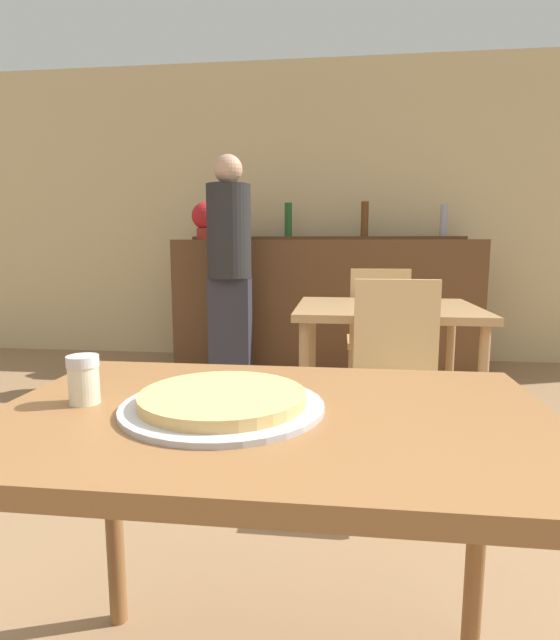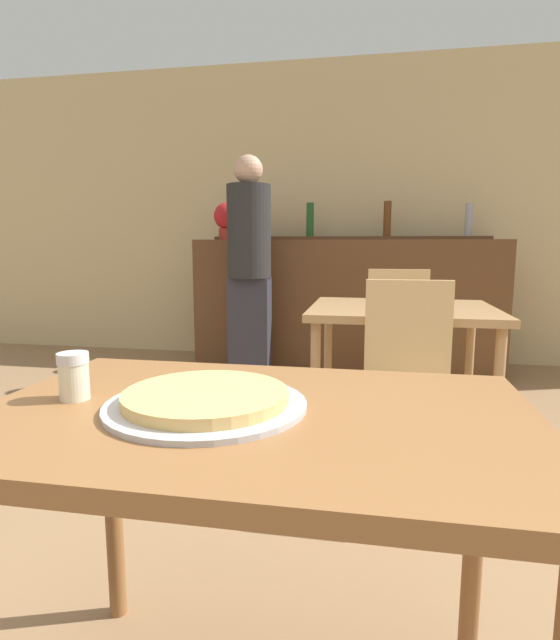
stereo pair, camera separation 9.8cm
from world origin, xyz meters
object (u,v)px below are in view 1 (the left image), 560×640
Objects in this scene: pizza_tray at (223,401)px; person_standing at (229,262)px; potted_plant at (205,219)px; chair_far_side_front at (397,375)px; chair_far_side_back at (378,330)px; cheese_shaker at (84,379)px.

person_standing reaches higher than pizza_tray.
person_standing reaches higher than potted_plant.
person_standing is (-1.11, 1.62, 0.43)m from chair_far_side_front.
chair_far_side_back reaches higher than cheese_shaker.
cheese_shaker is 0.06× the size of person_standing.
person_standing is (-0.62, 2.86, 0.18)m from pizza_tray.
pizza_tray is at bearing 78.44° from chair_far_side_back.
chair_far_side_front is 1.00× the size of chair_far_side_back.
chair_far_side_back is 2.30× the size of pizza_tray.
chair_far_side_front is 2.71m from potted_plant.
cheese_shaker is at bearing -83.51° from person_standing.
potted_plant is at bearing 123.76° from chair_far_side_front.
chair_far_side_front is at bearing 57.43° from cheese_shaker.
chair_far_side_back is (0.00, 1.16, 0.00)m from chair_far_side_front.
potted_plant is at bearing -34.69° from chair_far_side_back.
cheese_shaker is 2.88m from person_standing.
cheese_shaker is (-0.79, -2.39, 0.29)m from chair_far_side_back.
potted_plant is at bearing 105.66° from pizza_tray.
potted_plant reaches higher than chair_far_side_front.
cheese_shaker is (-0.30, 0.00, 0.04)m from pizza_tray.
pizza_tray is (-0.49, -2.39, 0.25)m from chair_far_side_back.
person_standing reaches higher than chair_far_side_back.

